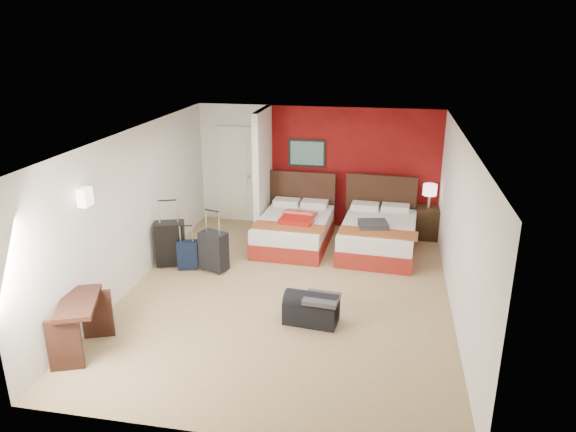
% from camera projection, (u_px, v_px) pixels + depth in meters
% --- Properties ---
extents(ground, '(6.50, 6.50, 0.00)m').
position_uv_depth(ground, '(288.00, 292.00, 8.50)').
color(ground, tan).
rests_on(ground, ground).
extents(room_walls, '(5.02, 6.52, 2.50)m').
position_uv_depth(room_walls, '(226.00, 187.00, 9.65)').
color(room_walls, white).
rests_on(room_walls, ground).
extents(red_accent_panel, '(3.50, 0.04, 2.50)m').
position_uv_depth(red_accent_panel, '(353.00, 169.00, 10.95)').
color(red_accent_panel, maroon).
rests_on(red_accent_panel, ground).
extents(partition_wall, '(0.12, 1.20, 2.50)m').
position_uv_depth(partition_wall, '(263.00, 172.00, 10.68)').
color(partition_wall, silver).
rests_on(partition_wall, ground).
extents(entry_door, '(0.82, 0.06, 2.05)m').
position_uv_depth(entry_door, '(235.00, 174.00, 11.44)').
color(entry_door, silver).
rests_on(entry_door, ground).
extents(bed_left, '(1.38, 1.91, 0.56)m').
position_uv_depth(bed_left, '(294.00, 231.00, 10.29)').
color(bed_left, silver).
rests_on(bed_left, ground).
extents(bed_right, '(1.46, 2.00, 0.57)m').
position_uv_depth(bed_right, '(378.00, 237.00, 9.98)').
color(bed_right, white).
rests_on(bed_right, ground).
extents(red_suitcase_open, '(0.69, 0.89, 0.10)m').
position_uv_depth(red_suitcase_open, '(298.00, 217.00, 10.07)').
color(red_suitcase_open, '#A7150E').
rests_on(red_suitcase_open, bed_left).
extents(jacket_bundle, '(0.57, 0.49, 0.12)m').
position_uv_depth(jacket_bundle, '(373.00, 225.00, 9.60)').
color(jacket_bundle, '#333237').
rests_on(jacket_bundle, bed_right).
extents(nightstand, '(0.45, 0.45, 0.63)m').
position_uv_depth(nightstand, '(427.00, 223.00, 10.64)').
color(nightstand, black).
rests_on(nightstand, ground).
extents(table_lamp, '(0.31, 0.31, 0.48)m').
position_uv_depth(table_lamp, '(429.00, 196.00, 10.45)').
color(table_lamp, silver).
rests_on(table_lamp, nightstand).
extents(suitcase_black, '(0.59, 0.47, 0.77)m').
position_uv_depth(suitcase_black, '(171.00, 245.00, 9.37)').
color(suitcase_black, black).
rests_on(suitcase_black, ground).
extents(suitcase_charcoal, '(0.52, 0.41, 0.67)m').
position_uv_depth(suitcase_charcoal, '(214.00, 252.00, 9.17)').
color(suitcase_charcoal, black).
rests_on(suitcase_charcoal, ground).
extents(suitcase_navy, '(0.39, 0.30, 0.48)m').
position_uv_depth(suitcase_navy, '(188.00, 256.00, 9.25)').
color(suitcase_navy, black).
rests_on(suitcase_navy, ground).
extents(duffel_bag, '(0.79, 0.48, 0.38)m').
position_uv_depth(duffel_bag, '(311.00, 310.00, 7.57)').
color(duffel_bag, black).
rests_on(duffel_bag, ground).
extents(jacket_draped, '(0.52, 0.45, 0.06)m').
position_uv_depth(jacket_draped, '(322.00, 299.00, 7.42)').
color(jacket_draped, '#3C3C41').
rests_on(jacket_draped, duffel_bag).
extents(desk, '(0.74, 1.00, 0.75)m').
position_uv_depth(desk, '(81.00, 327.00, 6.79)').
color(desk, black).
rests_on(desk, ground).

